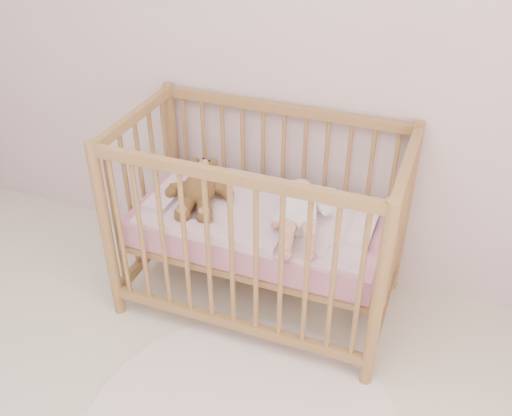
% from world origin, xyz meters
% --- Properties ---
extents(wall_back, '(4.00, 0.02, 2.70)m').
position_xyz_m(wall_back, '(0.00, 2.00, 1.35)').
color(wall_back, silver).
rests_on(wall_back, floor).
extents(crib, '(1.36, 0.76, 1.00)m').
position_xyz_m(crib, '(0.12, 1.60, 0.50)').
color(crib, '#A27A45').
rests_on(crib, floor).
extents(mattress, '(1.22, 0.62, 0.13)m').
position_xyz_m(mattress, '(0.12, 1.60, 0.49)').
color(mattress, '#CC7FA0').
rests_on(mattress, crib).
extents(blanket, '(1.10, 0.58, 0.06)m').
position_xyz_m(blanket, '(0.12, 1.60, 0.56)').
color(blanket, pink).
rests_on(blanket, mattress).
extents(baby, '(0.42, 0.63, 0.14)m').
position_xyz_m(baby, '(0.33, 1.58, 0.64)').
color(baby, white).
rests_on(baby, blanket).
extents(teddy_bear, '(0.49, 0.59, 0.14)m').
position_xyz_m(teddy_bear, '(-0.19, 1.58, 0.65)').
color(teddy_bear, brown).
rests_on(teddy_bear, blanket).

